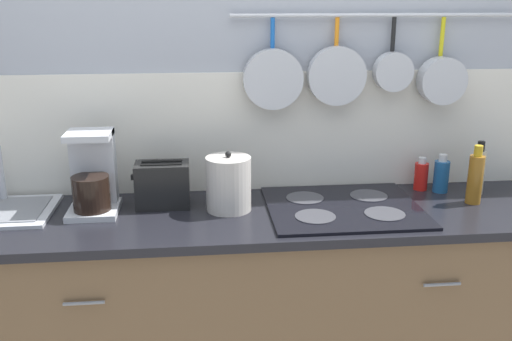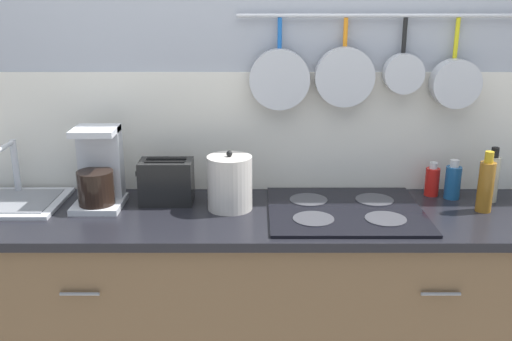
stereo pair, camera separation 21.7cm
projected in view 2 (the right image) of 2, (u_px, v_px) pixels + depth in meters
The scene contains 12 objects.
wall_back at pixel (260, 111), 2.44m from camera, with size 7.20×0.16×2.60m.
cabinet_base at pixel (260, 322), 2.37m from camera, with size 2.56×0.56×0.90m.
countertop at pixel (260, 217), 2.23m from camera, with size 2.60×0.58×0.03m.
sink_basin at pixel (7, 199), 2.32m from camera, with size 0.45×0.35×0.24m.
coffee_maker at pixel (99, 173), 2.28m from camera, with size 0.19×0.22×0.32m.
toaster at pixel (167, 182), 2.31m from camera, with size 0.23×0.13×0.18m.
kettle at pixel (230, 183), 2.24m from camera, with size 0.18×0.18×0.24m.
cooktop at pixel (345, 210), 2.23m from camera, with size 0.60×0.52×0.01m.
bottle_olive_oil at pixel (432, 181), 2.41m from camera, with size 0.06×0.06×0.14m.
bottle_hot_sauce at pixel (453, 181), 2.37m from camera, with size 0.06×0.06×0.17m.
bottle_dish_soap at pixel (486, 185), 2.22m from camera, with size 0.06×0.06×0.24m.
bottle_vinegar at pixel (492, 178), 2.33m from camera, with size 0.06×0.06×0.23m.
Camera 2 is at (-0.02, -2.08, 1.75)m, focal length 40.00 mm.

